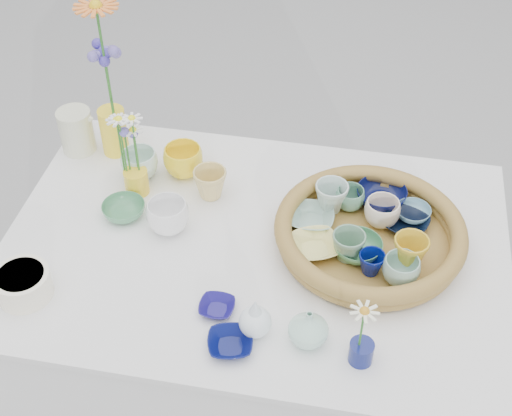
% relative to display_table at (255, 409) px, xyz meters
% --- Properties ---
extents(ground, '(80.00, 80.00, 0.00)m').
position_rel_display_table_xyz_m(ground, '(0.00, 0.00, 0.00)').
color(ground, '#A6A6A6').
extents(display_table, '(1.26, 0.86, 0.77)m').
position_rel_display_table_xyz_m(display_table, '(0.00, 0.00, 0.00)').
color(display_table, white).
rests_on(display_table, ground).
extents(wicker_tray, '(0.47, 0.47, 0.08)m').
position_rel_display_table_xyz_m(wicker_tray, '(0.28, 0.05, 0.80)').
color(wicker_tray, brown).
rests_on(wicker_tray, display_table).
extents(tray_ceramic_0, '(0.16, 0.16, 0.04)m').
position_rel_display_table_xyz_m(tray_ceramic_0, '(0.30, 0.20, 0.80)').
color(tray_ceramic_0, '#0A103F').
rests_on(tray_ceramic_0, wicker_tray).
extents(tray_ceramic_1, '(0.15, 0.15, 0.03)m').
position_rel_display_table_xyz_m(tray_ceramic_1, '(0.37, 0.11, 0.80)').
color(tray_ceramic_1, black).
rests_on(tray_ceramic_1, wicker_tray).
extents(tray_ceramic_2, '(0.09, 0.09, 0.08)m').
position_rel_display_table_xyz_m(tray_ceramic_2, '(0.38, -0.01, 0.82)').
color(tray_ceramic_2, gold).
rests_on(tray_ceramic_2, wicker_tray).
extents(tray_ceramic_3, '(0.13, 0.13, 0.04)m').
position_rel_display_table_xyz_m(tray_ceramic_3, '(0.25, -0.00, 0.80)').
color(tray_ceramic_3, '#468B5C').
rests_on(tray_ceramic_3, wicker_tray).
extents(tray_ceramic_4, '(0.10, 0.10, 0.08)m').
position_rel_display_table_xyz_m(tray_ceramic_4, '(0.23, -0.02, 0.82)').
color(tray_ceramic_4, slate).
rests_on(tray_ceramic_4, wicker_tray).
extents(tray_ceramic_5, '(0.12, 0.12, 0.03)m').
position_rel_display_table_xyz_m(tray_ceramic_5, '(0.13, 0.09, 0.80)').
color(tray_ceramic_5, '#8FB6A9').
rests_on(tray_ceramic_5, wicker_tray).
extents(tray_ceramic_6, '(0.11, 0.11, 0.08)m').
position_rel_display_table_xyz_m(tray_ceramic_6, '(0.17, 0.15, 0.82)').
color(tray_ceramic_6, silver).
rests_on(tray_ceramic_6, wicker_tray).
extents(tray_ceramic_7, '(0.11, 0.11, 0.07)m').
position_rel_display_table_xyz_m(tray_ceramic_7, '(0.30, 0.12, 0.82)').
color(tray_ceramic_7, white).
rests_on(tray_ceramic_7, wicker_tray).
extents(tray_ceramic_8, '(0.11, 0.11, 0.03)m').
position_rel_display_table_xyz_m(tray_ceramic_8, '(0.38, 0.15, 0.80)').
color(tray_ceramic_8, '#75AEC7').
rests_on(tray_ceramic_8, wicker_tray).
extents(tray_ceramic_9, '(0.07, 0.07, 0.06)m').
position_rel_display_table_xyz_m(tray_ceramic_9, '(0.29, -0.06, 0.81)').
color(tray_ceramic_9, '#041162').
rests_on(tray_ceramic_9, wicker_tray).
extents(tray_ceramic_10, '(0.15, 0.15, 0.03)m').
position_rel_display_table_xyz_m(tray_ceramic_10, '(0.15, -0.01, 0.80)').
color(tray_ceramic_10, '#E7DE7E').
rests_on(tray_ceramic_10, wicker_tray).
extents(tray_ceramic_11, '(0.11, 0.11, 0.07)m').
position_rel_display_table_xyz_m(tray_ceramic_11, '(0.36, -0.07, 0.82)').
color(tray_ceramic_11, '#8AB5A8').
rests_on(tray_ceramic_11, wicker_tray).
extents(tray_ceramic_12, '(0.10, 0.10, 0.06)m').
position_rel_display_table_xyz_m(tray_ceramic_12, '(0.22, 0.16, 0.81)').
color(tray_ceramic_12, '#5A9277').
rests_on(tray_ceramic_12, wicker_tray).
extents(loose_ceramic_0, '(0.14, 0.14, 0.09)m').
position_rel_display_table_xyz_m(loose_ceramic_0, '(-0.24, 0.24, 0.81)').
color(loose_ceramic_0, yellow).
rests_on(loose_ceramic_0, display_table).
extents(loose_ceramic_1, '(0.11, 0.11, 0.08)m').
position_rel_display_table_xyz_m(loose_ceramic_1, '(-0.15, 0.16, 0.81)').
color(loose_ceramic_1, '#DAC06F').
rests_on(loose_ceramic_1, display_table).
extents(loose_ceramic_2, '(0.13, 0.13, 0.04)m').
position_rel_display_table_xyz_m(loose_ceramic_2, '(-0.35, 0.04, 0.78)').
color(loose_ceramic_2, '#4A8A5E').
rests_on(loose_ceramic_2, display_table).
extents(loose_ceramic_3, '(0.14, 0.14, 0.09)m').
position_rel_display_table_xyz_m(loose_ceramic_3, '(-0.23, 0.01, 0.81)').
color(loose_ceramic_3, white).
rests_on(loose_ceramic_3, display_table).
extents(loose_ceramic_4, '(0.08, 0.08, 0.02)m').
position_rel_display_table_xyz_m(loose_ceramic_4, '(-0.04, -0.22, 0.78)').
color(loose_ceramic_4, navy).
rests_on(loose_ceramic_4, display_table).
extents(loose_ceramic_5, '(0.13, 0.13, 0.08)m').
position_rel_display_table_xyz_m(loose_ceramic_5, '(-0.36, 0.20, 0.80)').
color(loose_ceramic_5, silver).
rests_on(loose_ceramic_5, display_table).
extents(loose_ceramic_6, '(0.12, 0.12, 0.02)m').
position_rel_display_table_xyz_m(loose_ceramic_6, '(0.01, -0.32, 0.78)').
color(loose_ceramic_6, '#080F4C').
rests_on(loose_ceramic_6, display_table).
extents(fluted_bowl, '(0.17, 0.17, 0.07)m').
position_rel_display_table_xyz_m(fluted_bowl, '(-0.50, -0.26, 0.80)').
color(fluted_bowl, white).
rests_on(fluted_bowl, display_table).
extents(bud_vase_paleblue, '(0.09, 0.09, 0.11)m').
position_rel_display_table_xyz_m(bud_vase_paleblue, '(0.05, -0.27, 0.82)').
color(bud_vase_paleblue, white).
rests_on(bud_vase_paleblue, display_table).
extents(bud_vase_seafoam, '(0.09, 0.09, 0.09)m').
position_rel_display_table_xyz_m(bud_vase_seafoam, '(0.17, -0.27, 0.81)').
color(bud_vase_seafoam, '#B0E1CD').
rests_on(bud_vase_seafoam, display_table).
extents(bud_vase_cobalt, '(0.06, 0.06, 0.05)m').
position_rel_display_table_xyz_m(bud_vase_cobalt, '(0.29, -0.30, 0.79)').
color(bud_vase_cobalt, navy).
rests_on(bud_vase_cobalt, display_table).
extents(single_daisy, '(0.09, 0.09, 0.13)m').
position_rel_display_table_xyz_m(single_daisy, '(0.28, -0.30, 0.87)').
color(single_daisy, white).
rests_on(single_daisy, bud_vase_cobalt).
extents(tall_vase_yellow, '(0.08, 0.08, 0.14)m').
position_rel_display_table_xyz_m(tall_vase_yellow, '(-0.46, 0.30, 0.84)').
color(tall_vase_yellow, yellow).
rests_on(tall_vase_yellow, display_table).
extents(gerbera, '(0.16, 0.16, 0.34)m').
position_rel_display_table_xyz_m(gerbera, '(-0.45, 0.28, 1.07)').
color(gerbera, orange).
rests_on(gerbera, tall_vase_yellow).
extents(hydrangea, '(0.09, 0.09, 0.26)m').
position_rel_display_table_xyz_m(hydrangea, '(-0.45, 0.29, 1.00)').
color(hydrangea, '#4538AD').
rests_on(hydrangea, tall_vase_yellow).
extents(white_pitcher, '(0.16, 0.14, 0.13)m').
position_rel_display_table_xyz_m(white_pitcher, '(-0.57, 0.29, 0.83)').
color(white_pitcher, beige).
rests_on(white_pitcher, display_table).
extents(daisy_cup, '(0.07, 0.07, 0.07)m').
position_rel_display_table_xyz_m(daisy_cup, '(-0.35, 0.14, 0.80)').
color(daisy_cup, yellow).
rests_on(daisy_cup, display_table).
extents(daisy_posy, '(0.11, 0.11, 0.17)m').
position_rel_display_table_xyz_m(daisy_posy, '(-0.36, 0.14, 0.92)').
color(daisy_posy, white).
rests_on(daisy_posy, daisy_cup).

